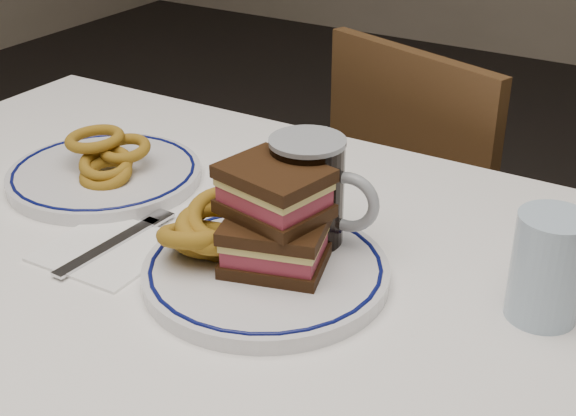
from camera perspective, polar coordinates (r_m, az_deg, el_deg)
The scene contains 11 objects.
dining_table at distance 1.05m, azimuth -6.53°, elevation -8.23°, with size 1.27×0.87×0.75m.
chair_far at distance 1.66m, azimuth 10.55°, elevation -1.31°, with size 0.50×0.50×0.85m.
main_plate at distance 0.93m, azimuth -1.58°, elevation -4.50°, with size 0.29×0.29×0.02m.
reuben_sandwich at distance 0.90m, azimuth -0.97°, elevation -0.70°, with size 0.14×0.13×0.12m.
onion_rings_main at distance 0.94m, azimuth -5.42°, elevation -1.52°, with size 0.12×0.13×0.09m.
ketchup_ramekin at distance 0.97m, azimuth 0.25°, elevation -1.13°, with size 0.06×0.06×0.03m.
beer_mug at distance 0.95m, azimuth 1.53°, elevation 0.79°, with size 0.13×0.09×0.15m.
water_glass at distance 0.89m, azimuth 17.97°, elevation -4.04°, with size 0.08×0.08×0.12m, color #A5BFD5.
far_plate at distance 1.19m, azimuth -12.91°, elevation 2.36°, with size 0.28×0.28×0.02m.
onion_rings_far at distance 1.17m, azimuth -12.77°, elevation 3.71°, with size 0.13×0.12×0.06m.
napkin_fork at distance 1.02m, azimuth -12.50°, elevation -2.73°, with size 0.15×0.19×0.01m.
Camera 1 is at (0.54, -0.66, 1.26)m, focal length 50.00 mm.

